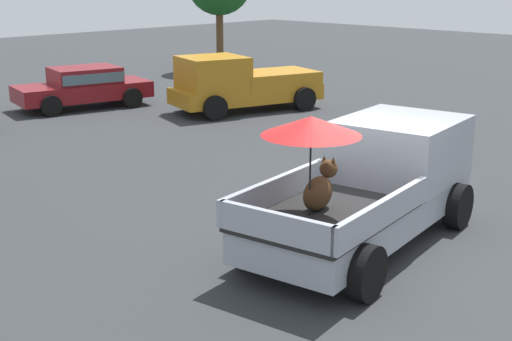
{
  "coord_description": "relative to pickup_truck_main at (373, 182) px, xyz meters",
  "views": [
    {
      "loc": [
        -8.93,
        -6.46,
        4.35
      ],
      "look_at": [
        -0.75,
        1.68,
        1.1
      ],
      "focal_mm": 49.71,
      "sensor_mm": 36.0,
      "label": 1
    }
  ],
  "objects": [
    {
      "name": "ground_plane",
      "position": [
        -0.39,
        -0.08,
        -0.99
      ],
      "size": [
        80.0,
        80.0,
        0.0
      ],
      "primitive_type": "plane",
      "color": "#2D3033"
    },
    {
      "name": "parked_sedan_far",
      "position": [
        3.09,
        13.79,
        -0.25
      ],
      "size": [
        4.57,
        2.64,
        1.33
      ],
      "rotation": [
        0.0,
        0.0,
        2.93
      ],
      "color": "black",
      "rests_on": "ground"
    },
    {
      "name": "pickup_truck_red",
      "position": [
        6.32,
        9.71,
        -0.12
      ],
      "size": [
        5.11,
        3.17,
        1.8
      ],
      "rotation": [
        0.0,
        0.0,
        2.86
      ],
      "color": "black",
      "rests_on": "ground"
    },
    {
      "name": "pickup_truck_main",
      "position": [
        0.0,
        0.0,
        0.0
      ],
      "size": [
        5.28,
        2.9,
        2.37
      ],
      "rotation": [
        0.0,
        0.0,
        0.16
      ],
      "color": "black",
      "rests_on": "ground"
    }
  ]
}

